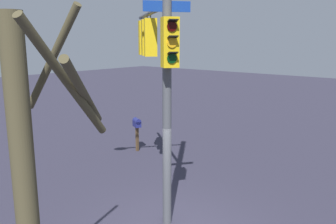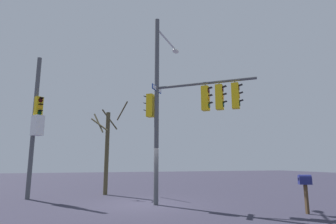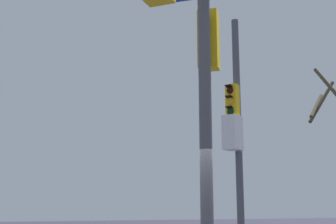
# 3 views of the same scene
# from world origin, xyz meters

# --- Properties ---
(secondary_pole_assembly) EXTENTS (0.71, 0.80, 7.63)m
(secondary_pole_assembly) POSITION_xyz_m (-5.24, 3.33, 3.95)
(secondary_pole_assembly) COLOR #4C4F54
(secondary_pole_assembly) RESTS_ON ground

